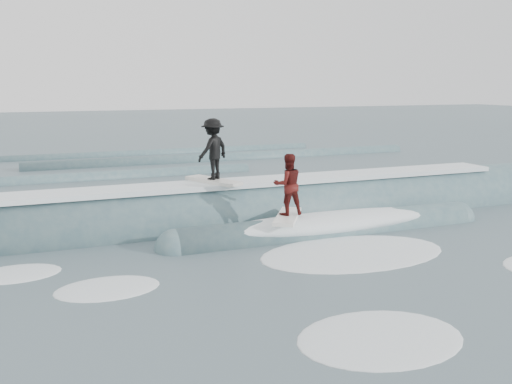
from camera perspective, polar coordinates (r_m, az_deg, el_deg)
name	(u,v)px	position (r m, az deg, el deg)	size (l,w,h in m)	color
ground	(306,260)	(13.86, 5.05, -6.80)	(160.00, 160.00, 0.00)	#3E545B
breaking_wave	(254,222)	(17.41, -0.24, -2.97)	(24.12, 4.00, 2.43)	#3D5B66
surfer_black	(213,151)	(16.87, -4.33, 4.08)	(1.34, 2.05, 1.90)	silver
surfer_red	(288,188)	(15.48, 3.20, 0.40)	(1.54, 1.98, 1.78)	white
whitewater	(339,272)	(13.13, 8.30, -7.88)	(14.14, 7.39, 0.10)	white
far_swells	(145,165)	(30.23, -11.02, 2.66)	(33.69, 8.65, 0.80)	#3D5B66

